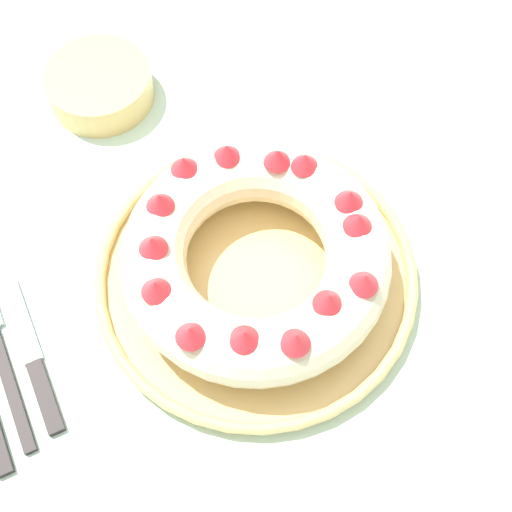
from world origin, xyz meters
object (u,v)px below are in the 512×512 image
at_px(bundt_cake, 256,255).
at_px(serving_dish, 256,275).
at_px(side_bowl, 100,85).
at_px(cake_knife, 35,365).
at_px(fork, 0,352).

bearing_deg(bundt_cake, serving_dish, 90.78).
relative_size(serving_dish, side_bowl, 2.67).
bearing_deg(cake_knife, serving_dish, 2.28).
height_order(serving_dish, cake_knife, serving_dish).
distance_m(cake_knife, side_bowl, 0.35).
height_order(cake_knife, side_bowl, side_bowl).
height_order(fork, side_bowl, side_bowl).
xyz_separation_m(cake_knife, side_bowl, (0.17, 0.30, 0.02)).
distance_m(serving_dish, bundt_cake, 0.04).
relative_size(bundt_cake, side_bowl, 2.14).
xyz_separation_m(bundt_cake, side_bowl, (-0.07, 0.30, -0.04)).
bearing_deg(fork, serving_dish, -9.60).
height_order(bundt_cake, side_bowl, bundt_cake).
distance_m(bundt_cake, cake_knife, 0.25).
bearing_deg(side_bowl, cake_knife, -120.41).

